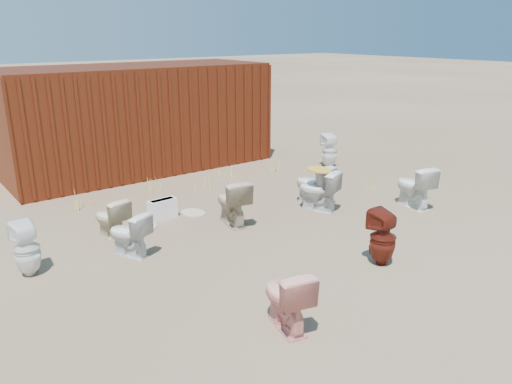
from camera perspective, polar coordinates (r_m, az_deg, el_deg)
ground at (r=8.16m, az=2.56°, el=-4.71°), size 100.00×100.00×0.00m
shipping_container at (r=12.15m, az=-13.38°, el=8.26°), size 6.00×2.40×2.40m
toilet_front_a at (r=7.47m, az=-14.34°, el=-4.70°), size 0.60×0.75×0.67m
toilet_front_pink at (r=5.57m, az=3.49°, el=-11.94°), size 0.57×0.80×0.73m
toilet_front_c at (r=9.41m, az=6.56°, el=0.83°), size 0.51×0.81×0.78m
toilet_front_maroon at (r=7.18m, az=14.28°, el=-5.08°), size 0.37×0.38×0.80m
toilet_front_e at (r=9.67m, az=17.61°, el=0.62°), size 0.61×0.87×0.81m
toilet_back_a at (r=7.33m, az=-24.74°, el=-5.93°), size 0.37×0.38×0.76m
toilet_back_beige_left at (r=8.15m, az=-16.25°, el=-2.93°), size 0.51×0.73×0.68m
toilet_back_beige_right at (r=8.41m, az=-2.75°, el=-1.10°), size 0.59×0.85×0.80m
toilet_back_yellowlid at (r=9.11m, az=7.14°, el=0.16°), size 0.66×0.85×0.76m
toilet_back_e at (r=12.08m, az=8.39°, el=4.69°), size 0.47×0.48×0.83m
yellow_lid at (r=9.00m, az=7.23°, el=2.55°), size 0.39×0.48×0.02m
loose_tank at (r=8.86m, az=-10.63°, el=-1.93°), size 0.51×0.23×0.35m
loose_lid_near at (r=9.08m, az=-7.20°, el=-2.37°), size 0.48×0.57×0.02m
loose_lid_far at (r=8.62m, az=-12.56°, el=-3.80°), size 0.38×0.48×0.02m
weed_clump_a at (r=9.86m, az=-19.40°, el=-0.69°), size 0.36×0.36×0.33m
weed_clump_b at (r=10.48m, az=-6.17°, el=1.20°), size 0.32×0.32×0.28m
weed_clump_c at (r=11.64m, az=2.41°, el=3.06°), size 0.36×0.36×0.31m
weed_clump_d at (r=10.50m, az=-11.76°, el=0.95°), size 0.30×0.30×0.28m
weed_clump_e at (r=11.25m, az=-3.48°, el=2.38°), size 0.34×0.34×0.26m
weed_clump_f at (r=10.66m, az=13.01°, el=0.94°), size 0.28×0.28×0.22m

